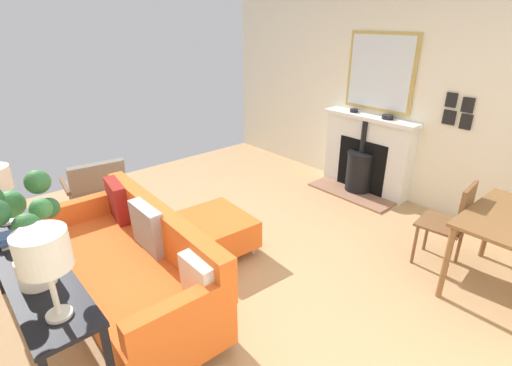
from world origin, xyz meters
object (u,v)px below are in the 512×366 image
(mantel_bowl_far, at_px, (388,117))
(dining_chair_near_fireplace, at_px, (453,219))
(book_stack, at_px, (16,237))
(sofa, at_px, (134,266))
(console_table, at_px, (31,270))
(potted_plant, at_px, (17,222))
(armchair_accent, at_px, (96,184))
(table_lamp_far_end, at_px, (43,253))
(ottoman, at_px, (217,229))
(fireplace, at_px, (365,158))
(mantel_bowl_near, at_px, (354,110))

(mantel_bowl_far, height_order, dining_chair_near_fireplace, mantel_bowl_far)
(book_stack, height_order, dining_chair_near_fireplace, dining_chair_near_fireplace)
(sofa, distance_m, console_table, 0.77)
(book_stack, distance_m, dining_chair_near_fireplace, 3.69)
(sofa, relative_size, potted_plant, 2.88)
(armchair_accent, relative_size, potted_plant, 1.13)
(table_lamp_far_end, height_order, book_stack, table_lamp_far_end)
(ottoman, height_order, potted_plant, potted_plant)
(armchair_accent, xyz_separation_m, dining_chair_near_fireplace, (-2.17, 3.17, 0.06))
(sofa, height_order, ottoman, sofa)
(dining_chair_near_fireplace, bearing_deg, potted_plant, -20.51)
(mantel_bowl_far, bearing_deg, fireplace, -83.45)
(fireplace, bearing_deg, potted_plant, 5.36)
(dining_chair_near_fireplace, bearing_deg, book_stack, -29.66)
(mantel_bowl_near, relative_size, console_table, 0.06)
(mantel_bowl_far, bearing_deg, mantel_bowl_near, -90.00)
(console_table, height_order, table_lamp_far_end, table_lamp_far_end)
(mantel_bowl_near, distance_m, console_table, 4.20)
(mantel_bowl_far, bearing_deg, console_table, -1.96)
(fireplace, xyz_separation_m, armchair_accent, (3.11, -1.58, -0.01))
(mantel_bowl_near, xyz_separation_m, console_table, (4.17, 0.37, -0.43))
(console_table, bearing_deg, dining_chair_near_fireplace, 154.89)
(console_table, relative_size, dining_chair_near_fireplace, 2.09)
(fireplace, bearing_deg, dining_chair_near_fireplace, 59.52)
(table_lamp_far_end, distance_m, book_stack, 1.09)
(ottoman, height_order, console_table, console_table)
(fireplace, height_order, book_stack, fireplace)
(mantel_bowl_near, relative_size, table_lamp_far_end, 0.22)
(mantel_bowl_far, xyz_separation_m, dining_chair_near_fireplace, (0.97, 1.36, -0.58))
(console_table, relative_size, table_lamp_far_end, 3.51)
(mantel_bowl_near, relative_size, book_stack, 0.44)
(potted_plant, distance_m, dining_chair_near_fireplace, 3.51)
(fireplace, relative_size, mantel_bowl_near, 11.68)
(console_table, bearing_deg, table_lamp_far_end, 90.00)
(console_table, distance_m, dining_chair_near_fireplace, 3.53)
(fireplace, height_order, mantel_bowl_near, mantel_bowl_near)
(potted_plant, relative_size, book_stack, 2.66)
(dining_chair_near_fireplace, bearing_deg, mantel_bowl_near, -117.42)
(sofa, relative_size, table_lamp_far_end, 3.77)
(dining_chair_near_fireplace, bearing_deg, sofa, -31.09)
(sofa, relative_size, ottoman, 2.59)
(mantel_bowl_far, distance_m, dining_chair_near_fireplace, 1.76)
(fireplace, relative_size, sofa, 0.67)
(mantel_bowl_near, height_order, potted_plant, potted_plant)
(mantel_bowl_near, xyz_separation_m, sofa, (3.46, 0.37, -0.73))
(sofa, xyz_separation_m, console_table, (0.71, 0.00, 0.30))
(fireplace, height_order, console_table, fireplace)
(potted_plant, bearing_deg, sofa, -158.19)
(ottoman, relative_size, dining_chair_near_fireplace, 0.87)
(mantel_bowl_near, height_order, sofa, mantel_bowl_near)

